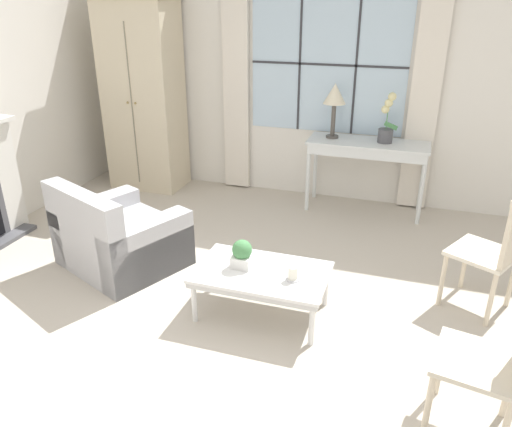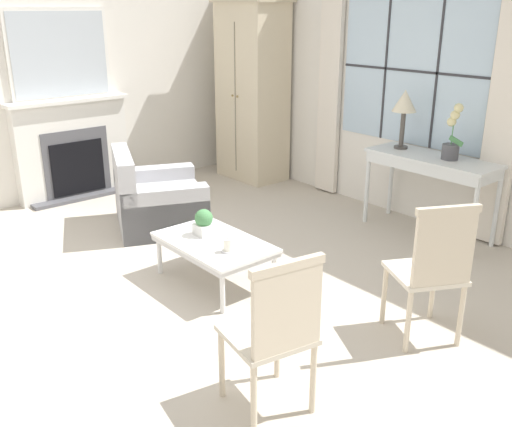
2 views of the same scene
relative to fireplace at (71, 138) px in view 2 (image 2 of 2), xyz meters
name	(u,v)px [view 2 (image 2 of 2)]	position (x,y,z in m)	size (l,w,h in m)	color
ground_plane	(169,295)	(2.91, -0.52, -0.71)	(14.00, 14.00, 0.00)	#BCB2A3
wall_back_windowed	(411,86)	(2.91, 2.51, 0.69)	(7.20, 0.14, 2.80)	silver
wall_left	(67,77)	(-0.12, 0.08, 0.69)	(0.06, 7.20, 2.80)	silver
fireplace	(71,138)	(0.00, 0.00, 0.00)	(0.34, 1.42, 2.17)	#515156
armoire	(252,91)	(0.75, 2.16, 0.44)	(0.95, 0.61, 2.28)	beige
console_table	(432,165)	(3.46, 2.18, 0.01)	(1.30, 0.49, 0.80)	silver
table_lamp	(405,104)	(3.05, 2.22, 0.55)	(0.25, 0.25, 0.59)	#4C4742
potted_orchid	(452,139)	(3.63, 2.20, 0.29)	(0.20, 0.16, 0.53)	#4C4C51
armchair_upholstered	(156,202)	(1.52, 0.22, -0.45)	(1.24, 1.18, 0.80)	#B2B2B7
side_chair_wooden	(434,265)	(4.62, 0.47, -0.13)	(0.60, 0.60, 1.02)	beige
accent_chair_wooden	(276,327)	(4.50, -0.81, -0.15)	(0.51, 0.51, 0.99)	beige
coffee_table	(214,245)	(2.96, -0.10, -0.37)	(1.00, 0.61, 0.38)	silver
potted_plant_small	(204,222)	(2.80, -0.08, -0.22)	(0.15, 0.15, 0.22)	white
pillar_candle	(228,246)	(3.22, -0.15, -0.28)	(0.10, 0.10, 0.12)	silver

